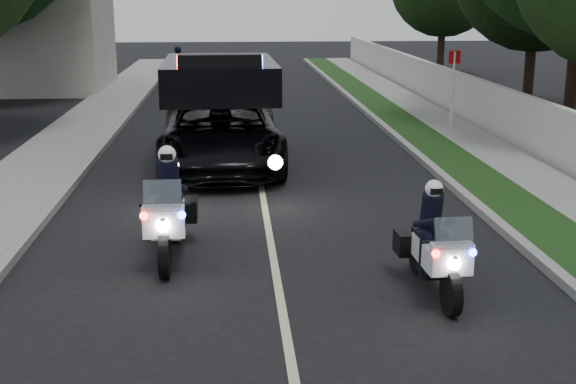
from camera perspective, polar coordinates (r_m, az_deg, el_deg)
name	(u,v)px	position (r m, az deg, el deg)	size (l,w,h in m)	color
ground	(291,363)	(8.77, 0.23, -12.78)	(120.00, 120.00, 0.00)	black
curb_right	(425,162)	(18.79, 10.31, 2.28)	(0.20, 60.00, 0.15)	gray
grass_verge	(453,161)	(18.98, 12.35, 2.31)	(1.20, 60.00, 0.16)	#193814
sidewalk_right	(504,160)	(19.39, 16.04, 2.33)	(1.40, 60.00, 0.16)	gray
property_wall	(546,133)	(19.64, 18.92, 4.26)	(0.22, 60.00, 1.50)	beige
curb_left	(85,167)	(18.52, -15.08, 1.82)	(0.20, 60.00, 0.15)	gray
sidewalk_left	(38,168)	(18.75, -18.39, 1.74)	(2.00, 60.00, 0.16)	gray
building_far	(8,8)	(35.03, -20.43, 12.94)	(8.00, 6.00, 7.00)	#A8A396
lane_marking	(258,167)	(18.22, -2.29, 1.89)	(0.12, 50.00, 0.01)	#BFB78C
police_moto_left	(170,257)	(12.17, -8.88, -4.89)	(0.73, 2.10, 1.78)	silver
police_moto_right	(432,292)	(10.87, 10.83, -7.42)	(0.66, 1.88, 1.59)	silver
police_suv	(222,166)	(18.37, -5.03, 1.94)	(2.83, 6.12, 2.97)	black
bicycle	(179,92)	(32.92, -8.26, 7.51)	(0.58, 1.65, 0.87)	black
cyclist	(179,92)	(32.92, -8.26, 7.51)	(0.62, 0.41, 1.73)	black
sign_post	(450,132)	(23.41, 12.18, 4.44)	(0.40, 0.40, 2.52)	red
tree_right_c	(526,111)	(28.53, 17.56, 5.89)	(5.77, 5.77, 9.62)	black
tree_right_d	(567,132)	(24.36, 20.35, 4.24)	(7.41, 7.41, 12.35)	#173F15
tree_right_e	(440,76)	(39.75, 11.39, 8.60)	(5.41, 5.41, 9.02)	#183310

